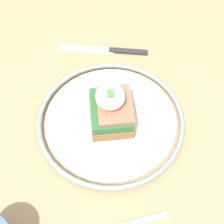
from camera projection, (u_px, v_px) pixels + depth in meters
name	position (u px, v px, depth m)	size (l,w,h in m)	color
dining_table	(112.00, 160.00, 0.68)	(1.02, 0.90, 0.74)	tan
plate	(112.00, 120.00, 0.60)	(0.28, 0.28, 0.02)	silver
sandwich	(112.00, 108.00, 0.57)	(0.10, 0.08, 0.08)	olive
knife	(110.00, 50.00, 0.71)	(0.06, 0.20, 0.01)	#2D2D2D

